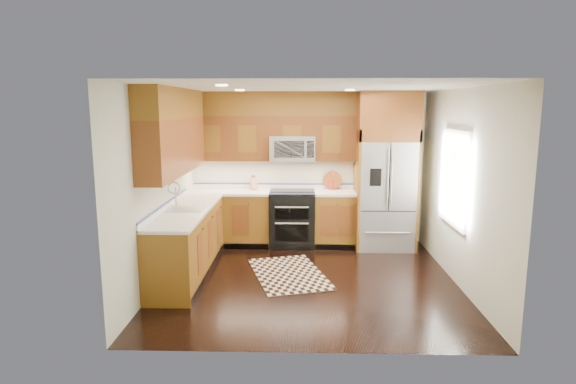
{
  "coord_description": "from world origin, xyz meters",
  "views": [
    {
      "loc": [
        -0.1,
        -6.32,
        2.36
      ],
      "look_at": [
        -0.29,
        0.6,
        1.12
      ],
      "focal_mm": 30.0,
      "sensor_mm": 36.0,
      "label": 1
    }
  ],
  "objects_px": {
    "knife_block": "(253,184)",
    "rug": "(289,273)",
    "range": "(292,219)",
    "refrigerator": "(386,171)",
    "utensil_crock": "(332,183)"
  },
  "relations": [
    {
      "from": "range",
      "to": "rug",
      "type": "xyz_separation_m",
      "value": [
        -0.02,
        -1.44,
        -0.46
      ]
    },
    {
      "from": "range",
      "to": "rug",
      "type": "height_order",
      "value": "range"
    },
    {
      "from": "range",
      "to": "refrigerator",
      "type": "xyz_separation_m",
      "value": [
        1.55,
        -0.04,
        0.83
      ]
    },
    {
      "from": "refrigerator",
      "to": "utensil_crock",
      "type": "relative_size",
      "value": 8.65
    },
    {
      "from": "range",
      "to": "rug",
      "type": "relative_size",
      "value": 0.61
    },
    {
      "from": "refrigerator",
      "to": "utensil_crock",
      "type": "distance_m",
      "value": 0.96
    },
    {
      "from": "rug",
      "to": "knife_block",
      "type": "xyz_separation_m",
      "value": [
        -0.65,
        1.63,
        1.04
      ]
    },
    {
      "from": "utensil_crock",
      "to": "range",
      "type": "bearing_deg",
      "value": -159.02
    },
    {
      "from": "refrigerator",
      "to": "rug",
      "type": "relative_size",
      "value": 1.69
    },
    {
      "from": "refrigerator",
      "to": "knife_block",
      "type": "height_order",
      "value": "refrigerator"
    },
    {
      "from": "refrigerator",
      "to": "rug",
      "type": "distance_m",
      "value": 2.47
    },
    {
      "from": "range",
      "to": "utensil_crock",
      "type": "distance_m",
      "value": 0.93
    },
    {
      "from": "knife_block",
      "to": "rug",
      "type": "bearing_deg",
      "value": -68.13
    },
    {
      "from": "range",
      "to": "rug",
      "type": "bearing_deg",
      "value": -90.91
    },
    {
      "from": "range",
      "to": "utensil_crock",
      "type": "relative_size",
      "value": 3.14
    }
  ]
}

